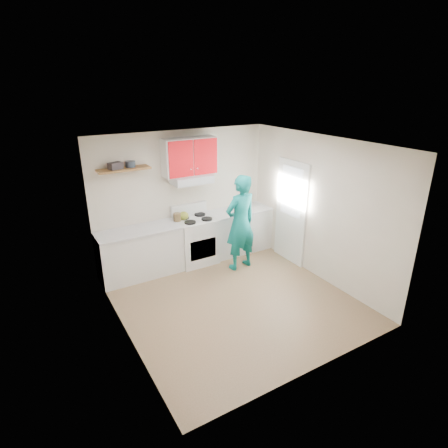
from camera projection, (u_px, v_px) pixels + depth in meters
floor at (233, 299)px, 6.20m from camera, size 3.80×3.80×0.00m
ceiling at (235, 144)px, 5.26m from camera, size 3.60×3.80×0.04m
back_wall at (183, 197)px, 7.25m from camera, size 3.60×0.04×2.60m
front_wall at (321, 281)px, 4.21m from camera, size 3.60×0.04×2.60m
left_wall at (119, 254)px, 4.88m from camera, size 0.04×3.80×2.60m
right_wall at (319, 209)px, 6.58m from camera, size 0.04×3.80×2.60m
door at (291, 212)px, 7.23m from camera, size 0.05×0.85×2.05m
door_glass at (291, 192)px, 7.07m from camera, size 0.01×0.55×0.95m
counter_left at (140, 253)px, 6.83m from camera, size 1.52×0.60×0.90m
counter_right at (239, 230)px, 7.86m from camera, size 1.32×0.60×0.90m
stove at (196, 240)px, 7.35m from camera, size 0.76×0.65×0.92m
range_hood at (192, 179)px, 6.98m from camera, size 0.76×0.44×0.15m
upper_cabinets at (189, 156)px, 6.87m from camera, size 1.02×0.33×0.70m
shelf at (124, 169)px, 6.33m from camera, size 0.90×0.30×0.04m
books at (115, 166)px, 6.23m from camera, size 0.26×0.22×0.11m
tin at (130, 164)px, 6.38m from camera, size 0.22×0.22×0.11m
kettle at (184, 216)px, 7.12m from camera, size 0.25×0.25×0.16m
crock at (177, 218)px, 7.06m from camera, size 0.17×0.17×0.17m
cutting_board at (233, 211)px, 7.63m from camera, size 0.33×0.26×0.02m
silicone_mat at (248, 208)px, 7.85m from camera, size 0.32×0.30×0.01m
person at (240, 223)px, 6.95m from camera, size 0.73×0.52×1.86m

